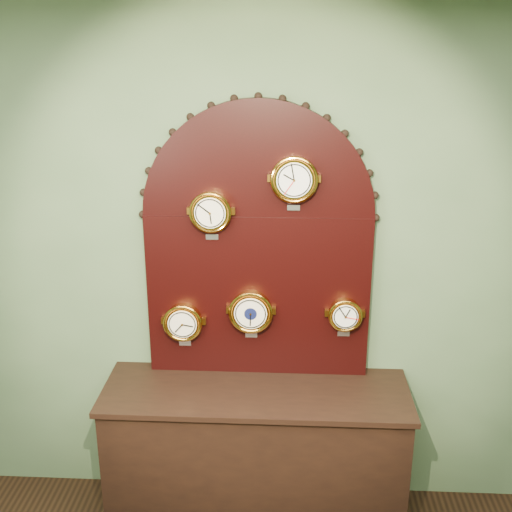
# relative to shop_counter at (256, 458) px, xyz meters

# --- Properties ---
(wall_back) EXTENTS (4.00, 0.00, 4.00)m
(wall_back) POSITION_rel_shop_counter_xyz_m (0.00, 0.27, 1.00)
(wall_back) COLOR #4E6847
(wall_back) RESTS_ON ground
(shop_counter) EXTENTS (1.60, 0.50, 0.80)m
(shop_counter) POSITION_rel_shop_counter_xyz_m (0.00, 0.00, 0.00)
(shop_counter) COLOR black
(shop_counter) RESTS_ON ground_plane
(display_board) EXTENTS (1.26, 0.06, 1.53)m
(display_board) POSITION_rel_shop_counter_xyz_m (0.00, 0.22, 1.23)
(display_board) COLOR black
(display_board) RESTS_ON shop_counter
(roman_clock) EXTENTS (0.22, 0.08, 0.27)m
(roman_clock) POSITION_rel_shop_counter_xyz_m (-0.24, 0.15, 1.37)
(roman_clock) COLOR gold
(roman_clock) RESTS_ON display_board
(arabic_clock) EXTENTS (0.24, 0.08, 0.29)m
(arabic_clock) POSITION_rel_shop_counter_xyz_m (0.18, 0.15, 1.54)
(arabic_clock) COLOR gold
(arabic_clock) RESTS_ON display_board
(hygrometer) EXTENTS (0.21, 0.08, 0.26)m
(hygrometer) POSITION_rel_shop_counter_xyz_m (-0.40, 0.15, 0.75)
(hygrometer) COLOR gold
(hygrometer) RESTS_ON display_board
(barometer) EXTENTS (0.24, 0.08, 0.29)m
(barometer) POSITION_rel_shop_counter_xyz_m (-0.03, 0.15, 0.82)
(barometer) COLOR gold
(barometer) RESTS_ON display_board
(tide_clock) EXTENTS (0.18, 0.08, 0.23)m
(tide_clock) POSITION_rel_shop_counter_xyz_m (0.47, 0.15, 0.81)
(tide_clock) COLOR gold
(tide_clock) RESTS_ON display_board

